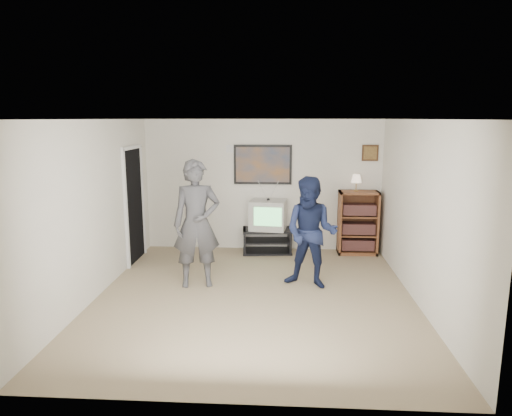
# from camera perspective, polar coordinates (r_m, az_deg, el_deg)

# --- Properties ---
(room_shell) EXTENTS (4.51, 5.00, 2.51)m
(room_shell) POSITION_cam_1_polar(r_m,az_deg,el_deg) (6.62, -0.01, 0.16)
(room_shell) COLOR #8D7559
(room_shell) RESTS_ON ground
(media_stand) EXTENTS (0.96, 0.59, 0.46)m
(media_stand) POSITION_cam_1_polar(r_m,az_deg,el_deg) (8.68, 1.40, -4.10)
(media_stand) COLOR black
(media_stand) RESTS_ON room_shell
(crt_television) EXTENTS (0.72, 0.63, 0.55)m
(crt_television) POSITION_cam_1_polar(r_m,az_deg,el_deg) (8.56, 1.53, -0.84)
(crt_television) COLOR #AEAEA9
(crt_television) RESTS_ON media_stand
(bookshelf) EXTENTS (0.72, 0.41, 1.19)m
(bookshelf) POSITION_cam_1_polar(r_m,az_deg,el_deg) (8.75, 12.61, -1.79)
(bookshelf) COLOR brown
(bookshelf) RESTS_ON room_shell
(table_lamp) EXTENTS (0.19, 0.19, 0.31)m
(table_lamp) POSITION_cam_1_polar(r_m,az_deg,el_deg) (8.63, 12.42, 3.09)
(table_lamp) COLOR #FFE0C1
(table_lamp) RESTS_ON bookshelf
(person_tall) EXTENTS (0.79, 0.60, 1.92)m
(person_tall) POSITION_cam_1_polar(r_m,az_deg,el_deg) (6.88, -7.42, -1.97)
(person_tall) COLOR #3F3F42
(person_tall) RESTS_ON room_shell
(person_short) EXTENTS (0.97, 0.86, 1.68)m
(person_short) POSITION_cam_1_polar(r_m,az_deg,el_deg) (6.84, 6.89, -3.09)
(person_short) COLOR #161E3E
(person_short) RESTS_ON room_shell
(controller_left) EXTENTS (0.05, 0.13, 0.04)m
(controller_left) POSITION_cam_1_polar(r_m,az_deg,el_deg) (6.99, -7.57, 1.00)
(controller_left) COLOR white
(controller_left) RESTS_ON person_tall
(controller_right) EXTENTS (0.08, 0.14, 0.04)m
(controller_right) POSITION_cam_1_polar(r_m,az_deg,el_deg) (6.99, 7.32, -1.44)
(controller_right) COLOR white
(controller_right) RESTS_ON person_short
(poster) EXTENTS (1.10, 0.03, 0.75)m
(poster) POSITION_cam_1_polar(r_m,az_deg,el_deg) (8.67, 0.85, 5.44)
(poster) COLOR black
(poster) RESTS_ON room_shell
(air_vent) EXTENTS (0.28, 0.02, 0.14)m
(air_vent) POSITION_cam_1_polar(r_m,az_deg,el_deg) (8.69, -2.80, 7.43)
(air_vent) COLOR white
(air_vent) RESTS_ON room_shell
(small_picture) EXTENTS (0.30, 0.03, 0.30)m
(small_picture) POSITION_cam_1_polar(r_m,az_deg,el_deg) (8.79, 14.08, 6.70)
(small_picture) COLOR #311B0F
(small_picture) RESTS_ON room_shell
(doorway) EXTENTS (0.03, 0.85, 2.00)m
(doorway) POSITION_cam_1_polar(r_m,az_deg,el_deg) (8.31, -15.03, 0.29)
(doorway) COLOR black
(doorway) RESTS_ON room_shell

